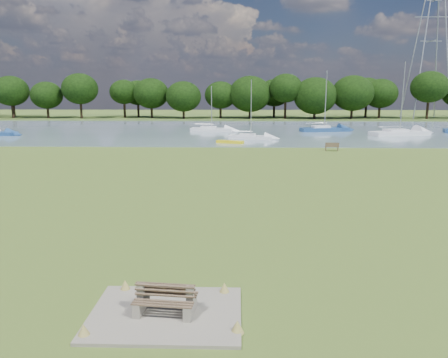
{
  "coord_description": "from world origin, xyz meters",
  "views": [
    {
      "loc": [
        1.97,
        -25.14,
        6.21
      ],
      "look_at": [
        1.26,
        -2.0,
        1.44
      ],
      "focal_mm": 35.0,
      "sensor_mm": 36.0,
      "label": 1
    }
  ],
  "objects_px": {
    "bench_pair": "(166,300)",
    "riverbank_bench": "(332,147)",
    "pylon": "(433,15)",
    "sailboat_6": "(399,131)",
    "kayak": "(230,142)",
    "sailboat_0": "(250,136)",
    "sailboat_4": "(324,128)",
    "sailboat_3": "(211,128)"
  },
  "relations": [
    {
      "from": "pylon",
      "to": "sailboat_4",
      "type": "distance_m",
      "value": 45.04
    },
    {
      "from": "riverbank_bench",
      "to": "pylon",
      "type": "relative_size",
      "value": 0.04
    },
    {
      "from": "riverbank_bench",
      "to": "sailboat_4",
      "type": "height_order",
      "value": "sailboat_4"
    },
    {
      "from": "bench_pair",
      "to": "riverbank_bench",
      "type": "xyz_separation_m",
      "value": [
        11.7,
        33.67,
        -0.03
      ]
    },
    {
      "from": "sailboat_4",
      "to": "sailboat_6",
      "type": "bearing_deg",
      "value": -39.75
    },
    {
      "from": "sailboat_4",
      "to": "pylon",
      "type": "bearing_deg",
      "value": 36.51
    },
    {
      "from": "kayak",
      "to": "sailboat_6",
      "type": "height_order",
      "value": "sailboat_6"
    },
    {
      "from": "bench_pair",
      "to": "pylon",
      "type": "bearing_deg",
      "value": 69.19
    },
    {
      "from": "sailboat_0",
      "to": "sailboat_3",
      "type": "bearing_deg",
      "value": 131.99
    },
    {
      "from": "sailboat_0",
      "to": "pylon",
      "type": "bearing_deg",
      "value": 59.51
    },
    {
      "from": "pylon",
      "to": "sailboat_6",
      "type": "height_order",
      "value": "pylon"
    },
    {
      "from": "sailboat_3",
      "to": "sailboat_6",
      "type": "height_order",
      "value": "sailboat_6"
    },
    {
      "from": "sailboat_3",
      "to": "kayak",
      "type": "bearing_deg",
      "value": -69.24
    },
    {
      "from": "pylon",
      "to": "sailboat_0",
      "type": "xyz_separation_m",
      "value": [
        -38.25,
        -40.07,
        -20.64
      ]
    },
    {
      "from": "kayak",
      "to": "sailboat_4",
      "type": "relative_size",
      "value": 0.36
    },
    {
      "from": "riverbank_bench",
      "to": "sailboat_4",
      "type": "xyz_separation_m",
      "value": [
        3.15,
        20.68,
        0.13
      ]
    },
    {
      "from": "pylon",
      "to": "sailboat_4",
      "type": "xyz_separation_m",
      "value": [
        -27.0,
        -29.65,
        -20.52
      ]
    },
    {
      "from": "pylon",
      "to": "sailboat_6",
      "type": "relative_size",
      "value": 3.45
    },
    {
      "from": "riverbank_bench",
      "to": "sailboat_4",
      "type": "bearing_deg",
      "value": 86.42
    },
    {
      "from": "bench_pair",
      "to": "sailboat_0",
      "type": "distance_m",
      "value": 44.07
    },
    {
      "from": "bench_pair",
      "to": "riverbank_bench",
      "type": "relative_size",
      "value": 1.24
    },
    {
      "from": "riverbank_bench",
      "to": "sailboat_0",
      "type": "relative_size",
      "value": 0.2
    },
    {
      "from": "riverbank_bench",
      "to": "sailboat_3",
      "type": "distance_m",
      "value": 24.46
    },
    {
      "from": "riverbank_bench",
      "to": "sailboat_3",
      "type": "bearing_deg",
      "value": 128.95
    },
    {
      "from": "bench_pair",
      "to": "kayak",
      "type": "relative_size",
      "value": 0.55
    },
    {
      "from": "kayak",
      "to": "sailboat_0",
      "type": "xyz_separation_m",
      "value": [
        2.47,
        4.56,
        0.24
      ]
    },
    {
      "from": "sailboat_4",
      "to": "riverbank_bench",
      "type": "bearing_deg",
      "value": -109.83
    },
    {
      "from": "riverbank_bench",
      "to": "kayak",
      "type": "relative_size",
      "value": 0.45
    },
    {
      "from": "bench_pair",
      "to": "sailboat_4",
      "type": "height_order",
      "value": "sailboat_4"
    },
    {
      "from": "riverbank_bench",
      "to": "sailboat_0",
      "type": "distance_m",
      "value": 13.06
    },
    {
      "from": "kayak",
      "to": "sailboat_3",
      "type": "relative_size",
      "value": 0.48
    },
    {
      "from": "sailboat_3",
      "to": "sailboat_6",
      "type": "xyz_separation_m",
      "value": [
        26.05,
        -4.68,
        0.06
      ]
    },
    {
      "from": "sailboat_4",
      "to": "sailboat_3",
      "type": "bearing_deg",
      "value": 170.11
    },
    {
      "from": "bench_pair",
      "to": "kayak",
      "type": "height_order",
      "value": "bench_pair"
    },
    {
      "from": "kayak",
      "to": "pylon",
      "type": "height_order",
      "value": "pylon"
    },
    {
      "from": "sailboat_0",
      "to": "kayak",
      "type": "bearing_deg",
      "value": -105.23
    },
    {
      "from": "sailboat_3",
      "to": "sailboat_4",
      "type": "height_order",
      "value": "sailboat_4"
    },
    {
      "from": "pylon",
      "to": "sailboat_0",
      "type": "height_order",
      "value": "pylon"
    },
    {
      "from": "sailboat_3",
      "to": "sailboat_4",
      "type": "distance_m",
      "value": 16.78
    },
    {
      "from": "bench_pair",
      "to": "riverbank_bench",
      "type": "bearing_deg",
      "value": 76.52
    },
    {
      "from": "kayak",
      "to": "sailboat_6",
      "type": "distance_m",
      "value": 25.04
    },
    {
      "from": "sailboat_3",
      "to": "bench_pair",
      "type": "bearing_deg",
      "value": -79.04
    }
  ]
}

